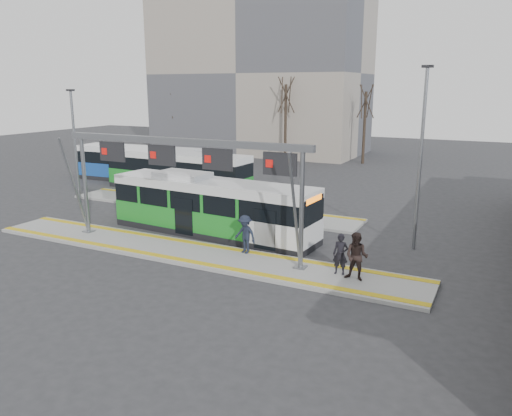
{
  "coord_description": "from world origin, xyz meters",
  "views": [
    {
      "loc": [
        12.77,
        -18.31,
        7.6
      ],
      "look_at": [
        2.04,
        3.0,
        1.78
      ],
      "focal_mm": 35.0,
      "sensor_mm": 36.0,
      "label": 1
    }
  ],
  "objects_px": {
    "gantry": "(182,161)",
    "hero_bus": "(212,207)",
    "passenger_b": "(357,257)",
    "passenger_a": "(340,254)",
    "passenger_c": "(245,234)"
  },
  "relations": [
    {
      "from": "gantry",
      "to": "hero_bus",
      "type": "distance_m",
      "value": 4.18
    },
    {
      "from": "passenger_b",
      "to": "passenger_a",
      "type": "bearing_deg",
      "value": 160.37
    },
    {
      "from": "passenger_a",
      "to": "passenger_b",
      "type": "xyz_separation_m",
      "value": [
        0.75,
        -0.32,
        0.12
      ]
    },
    {
      "from": "gantry",
      "to": "passenger_b",
      "type": "bearing_deg",
      "value": -1.59
    },
    {
      "from": "gantry",
      "to": "passenger_a",
      "type": "relative_size",
      "value": 7.66
    },
    {
      "from": "gantry",
      "to": "passenger_a",
      "type": "bearing_deg",
      "value": 0.68
    },
    {
      "from": "passenger_b",
      "to": "hero_bus",
      "type": "bearing_deg",
      "value": 162.83
    },
    {
      "from": "gantry",
      "to": "hero_bus",
      "type": "xyz_separation_m",
      "value": [
        -0.34,
        3.03,
        -2.85
      ]
    },
    {
      "from": "hero_bus",
      "to": "passenger_a",
      "type": "xyz_separation_m",
      "value": [
        7.9,
        -2.94,
        -0.45
      ]
    },
    {
      "from": "gantry",
      "to": "passenger_c",
      "type": "height_order",
      "value": "gantry"
    },
    {
      "from": "hero_bus",
      "to": "passenger_a",
      "type": "relative_size",
      "value": 6.86
    },
    {
      "from": "passenger_a",
      "to": "passenger_b",
      "type": "bearing_deg",
      "value": -26.62
    },
    {
      "from": "gantry",
      "to": "passenger_b",
      "type": "xyz_separation_m",
      "value": [
        8.31,
        -0.23,
        -3.18
      ]
    },
    {
      "from": "gantry",
      "to": "passenger_b",
      "type": "height_order",
      "value": "gantry"
    },
    {
      "from": "hero_bus",
      "to": "passenger_b",
      "type": "height_order",
      "value": "hero_bus"
    }
  ]
}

